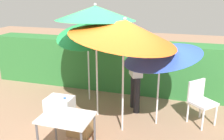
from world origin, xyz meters
name	(u,v)px	position (x,y,z in m)	size (l,w,h in m)	color
ground_plane	(108,126)	(0.00, 0.00, 0.00)	(24.00, 24.00, 0.00)	#937056
hedge_row	(131,66)	(0.00, 2.02, 0.67)	(8.00, 0.70, 1.35)	#2D7033
umbrella_rainbow	(89,29)	(-0.79, 1.09, 1.76)	(1.57, 1.57, 2.12)	silver
umbrella_orange	(161,51)	(0.94, 0.37, 1.55)	(1.52, 1.49, 1.90)	silver
umbrella_yellow	(124,30)	(0.32, -0.02, 1.96)	(1.95, 1.92, 2.30)	silver
umbrella_navy	(95,13)	(-0.36, 0.39, 2.19)	(1.57, 1.58, 2.38)	silver
person_vendor	(136,71)	(0.37, 0.89, 0.93)	(0.36, 0.53, 1.88)	black
chair_plastic	(200,99)	(1.74, 0.71, 0.51)	(0.62, 0.62, 0.89)	silver
cooler_box	(60,108)	(-1.09, 0.05, 0.23)	(0.55, 0.44, 0.46)	silver
crate_cardboard	(80,125)	(-0.42, -0.40, 0.17)	(0.41, 0.35, 0.35)	#9E7A4C
folding_table	(66,122)	(-0.30, -1.14, 0.67)	(0.80, 0.60, 0.77)	#4C4C51
bottle_water	(65,105)	(-0.38, -0.99, 0.88)	(0.07, 0.07, 0.24)	silver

